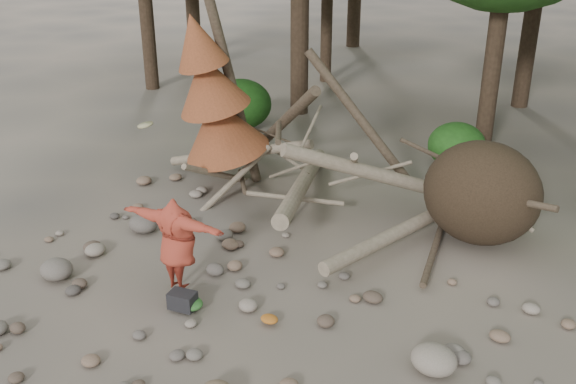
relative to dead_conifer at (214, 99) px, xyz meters
The scene contains 12 objects.
ground 5.05m from the dead_conifer, 47.26° to the right, with size 120.00×120.00×0.00m, color #514C44.
deadfall_pile 5.33m from the dead_conifer, ahead, with size 8.55×5.24×3.30m.
dead_conifer is the anchor object (origin of this frame).
bush_left 4.72m from the dead_conifer, 121.92° to the left, with size 1.80×1.80×1.44m, color #1A4612.
bush_mid 6.11m from the dead_conifer, 48.52° to the left, with size 1.40×1.40×1.12m, color #235919.
frisbee_thrower 4.47m from the dead_conifer, 57.93° to the right, with size 2.15×0.97×2.56m.
backpack 5.29m from the dead_conifer, 55.94° to the right, with size 0.42×0.28×0.28m, color black.
cloth_green 5.29m from the dead_conifer, 54.75° to the right, with size 0.46×0.38×0.17m, color #306829.
cloth_orange 5.81m from the dead_conifer, 41.20° to the right, with size 0.28×0.23×0.10m, color #A75D1C.
boulder_front_left 4.97m from the dead_conifer, 86.55° to the right, with size 0.59×0.53×0.35m, color #686056.
boulder_mid_right 7.55m from the dead_conifer, 25.70° to the right, with size 0.65×0.58×0.39m, color gray.
boulder_mid_left 3.15m from the dead_conifer, 85.50° to the right, with size 0.59×0.53×0.35m, color #5D564E.
Camera 1 is at (5.88, -6.77, 5.80)m, focal length 40.00 mm.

